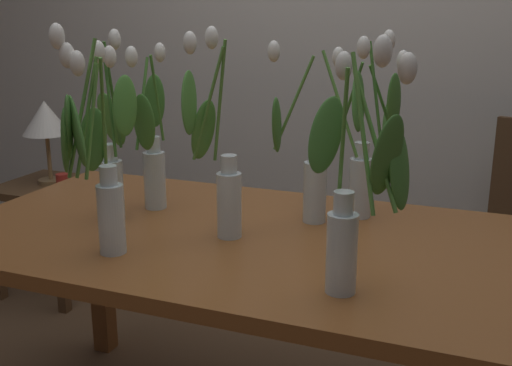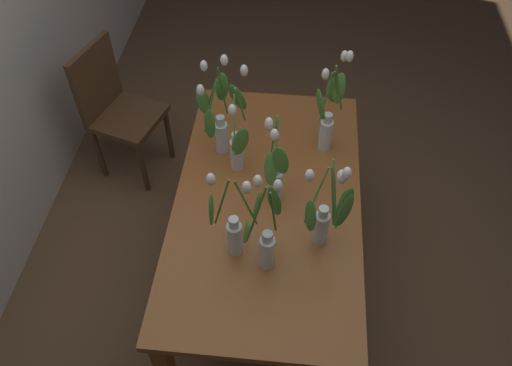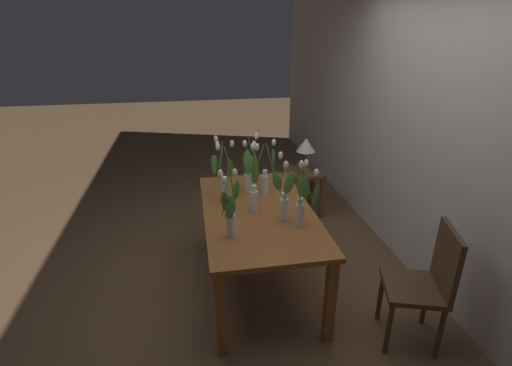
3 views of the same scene
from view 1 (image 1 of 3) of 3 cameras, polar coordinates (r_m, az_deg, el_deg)
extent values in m
cube|color=beige|center=(3.06, 9.25, 15.58)|extent=(9.00, 0.10, 2.70)
cube|color=brown|center=(1.73, -2.46, -5.20)|extent=(1.60, 0.90, 0.04)
cube|color=brown|center=(2.53, -14.38, -7.88)|extent=(0.07, 0.07, 0.70)
cube|color=brown|center=(2.11, 21.64, -13.38)|extent=(0.07, 0.07, 0.70)
cylinder|color=silver|center=(1.34, 8.04, -6.58)|extent=(0.07, 0.07, 0.18)
cylinder|color=silver|center=(1.30, 8.23, -1.86)|extent=(0.04, 0.04, 0.05)
cylinder|color=silver|center=(1.35, 8.00, -7.76)|extent=(0.06, 0.06, 0.11)
cylinder|color=#56933D|center=(1.29, 8.19, 4.40)|extent=(0.03, 0.04, 0.29)
ellipsoid|color=white|center=(1.29, 8.24, 10.85)|extent=(0.04, 0.04, 0.06)
ellipsoid|color=#427F33|center=(1.33, 6.57, 4.49)|extent=(0.10, 0.08, 0.18)
cylinder|color=#56933D|center=(1.23, 11.14, 3.83)|extent=(0.11, 0.05, 0.28)
ellipsoid|color=white|center=(1.18, 14.04, 10.41)|extent=(0.04, 0.04, 0.06)
ellipsoid|color=#427F33|center=(1.24, 13.31, 1.31)|extent=(0.07, 0.08, 0.17)
cylinder|color=#56933D|center=(1.22, 10.03, 4.55)|extent=(0.08, 0.07, 0.32)
ellipsoid|color=white|center=(1.16, 11.82, 12.03)|extent=(0.04, 0.04, 0.06)
ellipsoid|color=#427F33|center=(1.21, 12.19, 2.54)|extent=(0.09, 0.08, 0.17)
cylinder|color=silver|center=(1.93, -9.48, 0.25)|extent=(0.07, 0.07, 0.18)
cylinder|color=silver|center=(1.91, -9.63, 3.59)|extent=(0.04, 0.04, 0.05)
cylinder|color=silver|center=(1.94, -9.44, -0.60)|extent=(0.06, 0.06, 0.11)
cylinder|color=#478433|center=(1.84, -10.65, 7.34)|extent=(0.01, 0.09, 0.27)
ellipsoid|color=white|center=(1.79, -11.62, 11.54)|extent=(0.04, 0.04, 0.06)
ellipsoid|color=#427F33|center=(1.80, -10.47, 5.61)|extent=(0.07, 0.05, 0.17)
cylinder|color=#478433|center=(1.92, -9.27, 7.79)|extent=(0.02, 0.08, 0.27)
ellipsoid|color=white|center=(1.94, -9.02, 12.02)|extent=(0.04, 0.04, 0.06)
ellipsoid|color=#427F33|center=(1.97, -9.51, 7.61)|extent=(0.08, 0.03, 0.18)
cylinder|color=silver|center=(1.58, -13.43, -3.33)|extent=(0.07, 0.07, 0.18)
cylinder|color=silver|center=(1.55, -13.69, 0.69)|extent=(0.04, 0.04, 0.05)
cylinder|color=silver|center=(1.59, -13.36, -4.35)|extent=(0.06, 0.06, 0.11)
cylinder|color=#56933D|center=(1.52, -15.18, 5.51)|extent=(0.04, 0.04, 0.28)
ellipsoid|color=white|center=(1.50, -16.43, 10.73)|extent=(0.04, 0.04, 0.06)
ellipsoid|color=#427F33|center=(1.48, -16.45, 4.72)|extent=(0.10, 0.07, 0.18)
cylinder|color=#56933D|center=(1.53, -15.63, 5.86)|extent=(0.06, 0.05, 0.29)
ellipsoid|color=white|center=(1.51, -17.34, 11.37)|extent=(0.04, 0.04, 0.06)
ellipsoid|color=#427F33|center=(1.50, -17.20, 4.95)|extent=(0.09, 0.10, 0.18)
cylinder|color=#56933D|center=(1.58, -14.15, 6.27)|extent=(0.06, 0.08, 0.29)
ellipsoid|color=white|center=(1.61, -14.59, 11.78)|extent=(0.04, 0.04, 0.06)
ellipsoid|color=#427F33|center=(1.63, -15.06, 3.93)|extent=(0.09, 0.06, 0.18)
cylinder|color=#56933D|center=(1.52, -16.04, 6.65)|extent=(0.08, 0.06, 0.34)
ellipsoid|color=white|center=(1.51, -18.20, 12.97)|extent=(0.04, 0.04, 0.06)
ellipsoid|color=#427F33|center=(1.51, -17.47, 3.78)|extent=(0.09, 0.10, 0.18)
cylinder|color=silver|center=(1.79, 5.54, -0.87)|extent=(0.07, 0.07, 0.18)
cylinder|color=silver|center=(1.76, 5.64, 2.74)|extent=(0.04, 0.04, 0.05)
cylinder|color=silver|center=(1.79, 5.52, -1.79)|extent=(0.06, 0.06, 0.11)
cylinder|color=#56933D|center=(1.75, 3.55, 7.42)|extent=(0.12, 0.02, 0.27)
ellipsoid|color=white|center=(1.75, 1.69, 12.26)|extent=(0.04, 0.04, 0.06)
ellipsoid|color=#427F33|center=(1.74, 1.96, 5.45)|extent=(0.03, 0.11, 0.18)
cylinder|color=#56933D|center=(1.70, 7.89, 7.35)|extent=(0.12, 0.04, 0.29)
ellipsoid|color=white|center=(1.66, 10.07, 12.42)|extent=(0.04, 0.04, 0.06)
ellipsoid|color=#427F33|center=(1.71, 9.58, 7.57)|extent=(0.05, 0.12, 0.18)
cylinder|color=silver|center=(1.85, -13.36, -0.68)|extent=(0.07, 0.07, 0.18)
cylinder|color=silver|center=(1.82, -13.58, 2.81)|extent=(0.04, 0.04, 0.05)
cylinder|color=silver|center=(1.85, -13.30, -1.57)|extent=(0.06, 0.06, 0.11)
cylinder|color=#3D752D|center=(1.83, -13.30, 7.90)|extent=(0.02, 0.08, 0.32)
ellipsoid|color=white|center=(1.85, -13.14, 13.01)|extent=(0.04, 0.04, 0.06)
ellipsoid|color=#4C8E38|center=(1.89, -13.43, 5.82)|extent=(0.11, 0.06, 0.18)
cylinder|color=#3D752D|center=(1.77, -13.53, 6.93)|extent=(0.04, 0.03, 0.28)
ellipsoid|color=white|center=(1.73, -13.58, 11.46)|extent=(0.04, 0.04, 0.06)
ellipsoid|color=#4C8E38|center=(1.74, -12.20, 7.11)|extent=(0.06, 0.09, 0.18)
cylinder|color=silver|center=(1.85, 9.75, -0.47)|extent=(0.07, 0.07, 0.18)
cylinder|color=silver|center=(1.82, 9.92, 3.02)|extent=(0.04, 0.04, 0.05)
cylinder|color=silver|center=(1.86, 9.71, -1.36)|extent=(0.06, 0.06, 0.11)
cylinder|color=#3D752D|center=(1.84, 8.72, 7.33)|extent=(0.09, 0.07, 0.26)
ellipsoid|color=white|center=(1.87, 7.73, 11.65)|extent=(0.04, 0.04, 0.06)
ellipsoid|color=#427F33|center=(1.86, 7.13, 5.58)|extent=(0.07, 0.08, 0.17)
cylinder|color=#3D752D|center=(1.77, 11.22, 7.78)|extent=(0.06, 0.03, 0.32)
ellipsoid|color=white|center=(1.74, 12.36, 12.93)|extent=(0.04, 0.04, 0.06)
ellipsoid|color=#427F33|center=(1.78, 12.82, 7.37)|extent=(0.04, 0.09, 0.18)
cylinder|color=#3D752D|center=(1.83, 11.89, 7.03)|extent=(0.09, 0.08, 0.25)
ellipsoid|color=white|center=(1.85, 13.63, 11.12)|extent=(0.04, 0.04, 0.06)
ellipsoid|color=#427F33|center=(1.88, 12.42, 5.37)|extent=(0.06, 0.10, 0.18)
cylinder|color=silver|center=(1.66, -2.53, -2.11)|extent=(0.07, 0.07, 0.18)
cylinder|color=silver|center=(1.62, -2.57, 1.76)|extent=(0.04, 0.04, 0.05)
cylinder|color=silver|center=(1.66, -2.52, -3.09)|extent=(0.06, 0.06, 0.11)
cylinder|color=#56933D|center=(1.63, -4.52, 7.31)|extent=(0.11, 0.02, 0.31)
ellipsoid|color=white|center=(1.64, -6.23, 12.96)|extent=(0.04, 0.04, 0.06)
ellipsoid|color=#4C8E38|center=(1.62, -6.30, 7.50)|extent=(0.04, 0.10, 0.18)
cylinder|color=#56933D|center=(1.63, -3.42, 7.58)|extent=(0.06, 0.04, 0.33)
ellipsoid|color=white|center=(1.64, -4.11, 13.47)|extent=(0.04, 0.04, 0.06)
ellipsoid|color=#4C8E38|center=(1.66, -4.95, 5.00)|extent=(0.09, 0.07, 0.18)
cylinder|color=#4C331E|center=(2.59, 18.54, -10.95)|extent=(0.04, 0.04, 0.43)
cylinder|color=#4C331E|center=(2.88, 20.95, -8.40)|extent=(0.04, 0.04, 0.43)
cube|color=brown|center=(3.09, -18.83, -0.38)|extent=(0.44, 0.44, 0.04)
cube|color=brown|center=(2.93, -17.86, -6.89)|extent=(0.04, 0.04, 0.51)
cube|color=brown|center=(3.43, -18.87, -3.69)|extent=(0.04, 0.04, 0.51)
cube|color=brown|center=(3.21, -13.63, -4.60)|extent=(0.04, 0.04, 0.51)
cylinder|color=olive|center=(3.10, -18.68, 0.20)|extent=(0.12, 0.12, 0.02)
cylinder|color=olive|center=(3.08, -18.87, 2.34)|extent=(0.02, 0.02, 0.22)
cone|color=silver|center=(3.04, -19.18, 5.82)|extent=(0.22, 0.22, 0.16)
cylinder|color=#B72D23|center=(2.96, -17.73, 0.11)|extent=(0.06, 0.06, 0.07)
camera|label=2|loc=(2.95, -43.47, 38.88)|focal=36.07mm
camera|label=3|loc=(2.48, 92.21, 20.16)|focal=26.60mm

